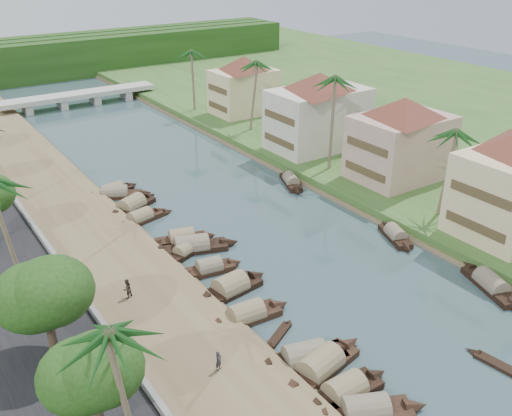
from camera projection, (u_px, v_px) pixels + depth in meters
ground at (353, 289)px, 48.88m from camera, size 220.00×220.00×0.00m
left_bank at (91, 242)px, 55.61m from camera, size 10.00×180.00×0.80m
right_bank at (356, 168)px, 73.23m from camera, size 16.00×180.00×1.20m
retaining_wall at (46, 246)px, 53.08m from camera, size 0.40×180.00×1.10m
treeline at (34, 59)px, 122.14m from camera, size 120.00×14.00×8.00m
bridge at (78, 96)px, 102.12m from camera, size 28.00×4.00×2.40m
building_mid at (401, 137)px, 66.87m from camera, size 14.11×14.11×9.70m
building_far at (318, 110)px, 76.76m from camera, size 15.59×15.59×10.20m
building_distant at (244, 84)px, 92.47m from camera, size 12.62×12.62×9.20m
sampan_0 at (365, 412)px, 35.65m from camera, size 8.33×5.08×2.21m
sampan_1 at (345, 392)px, 37.22m from camera, size 7.59×2.02×2.25m
sampan_2 at (320, 367)px, 39.37m from camera, size 9.37×3.75×2.39m
sampan_3 at (305, 358)px, 40.23m from camera, size 8.81×3.95×2.31m
sampan_4 at (246, 316)px, 44.76m from camera, size 7.97×2.30×2.24m
sampan_5 at (231, 288)px, 48.30m from camera, size 8.05×2.95×2.48m
sampan_6 at (209, 268)px, 51.20m from camera, size 6.63×2.44×1.98m
sampan_7 at (186, 251)px, 54.04m from camera, size 6.39×3.55×1.76m
sampan_8 at (182, 239)px, 56.18m from camera, size 7.24×3.48×2.19m
sampan_9 at (192, 247)px, 54.78m from camera, size 9.49×4.75×2.36m
sampan_10 at (140, 218)px, 60.38m from camera, size 7.25×3.16×1.99m
sampan_11 at (132, 206)px, 63.13m from camera, size 8.23×5.29×2.36m
sampan_12 at (115, 194)px, 66.14m from camera, size 8.36×5.06×2.05m
sampan_13 at (113, 191)px, 67.02m from camera, size 6.91×2.67×1.90m
sampan_14 at (491, 285)px, 48.75m from camera, size 4.25×8.65×2.10m
sampan_15 at (395, 235)px, 56.94m from camera, size 3.68×6.84×1.87m
sampan_16 at (291, 181)px, 69.63m from camera, size 4.04×7.47×1.88m
canoe_0 at (507, 370)px, 39.60m from camera, size 1.77×6.37×0.84m
canoe_1 at (279, 335)px, 43.03m from camera, size 4.19×2.74×0.71m
canoe_2 at (150, 219)px, 60.97m from camera, size 6.26×2.17×0.90m
palm_1 at (451, 135)px, 55.98m from camera, size 3.20×3.20×10.35m
palm_2 at (334, 80)px, 66.77m from camera, size 3.20×3.20×12.90m
palm_3 at (252, 64)px, 82.10m from camera, size 3.20×3.20×11.46m
palm_4 at (121, 332)px, 27.14m from camera, size 3.20×3.20×10.60m
palm_5 at (1, 182)px, 41.27m from camera, size 3.20×3.20×11.67m
palm_7 at (192, 53)px, 92.05m from camera, size 3.20×3.20×11.23m
tree_1 at (92, 373)px, 30.28m from camera, size 4.75×4.75×6.96m
tree_2 at (44, 294)px, 37.18m from camera, size 5.52×5.52×7.15m
tree_6 at (342, 106)px, 80.10m from camera, size 4.25×4.25×6.62m
person_near at (219, 361)px, 38.27m from camera, size 0.64×0.54×1.48m
person_far at (127, 289)px, 46.01m from camera, size 1.01×0.93×1.68m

